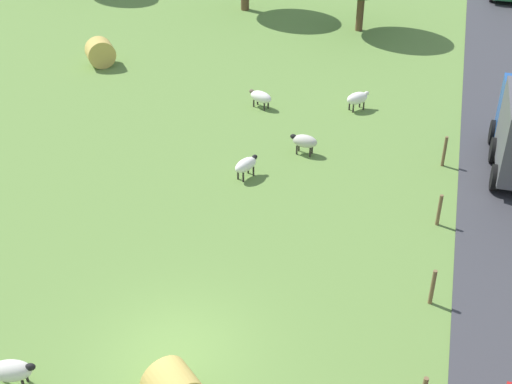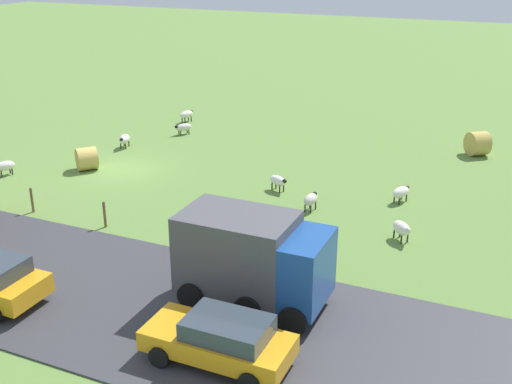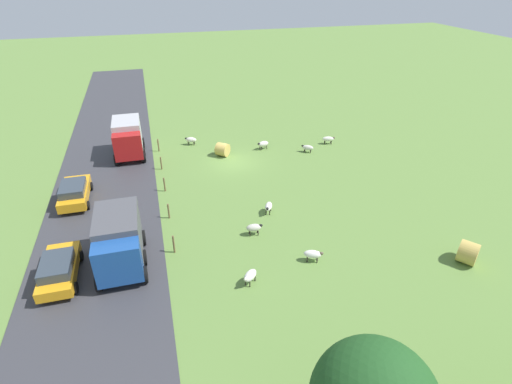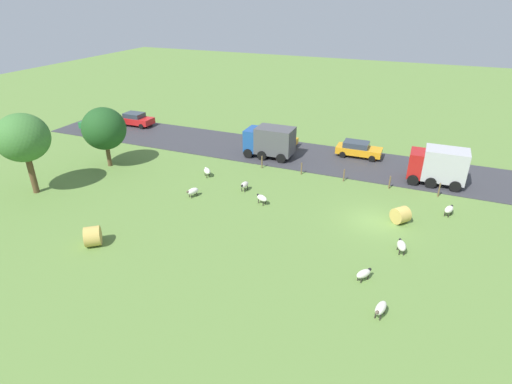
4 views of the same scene
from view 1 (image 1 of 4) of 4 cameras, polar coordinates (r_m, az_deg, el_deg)
The scene contains 10 objects.
ground_plane at distance 18.71m, azimuth -6.67°, elevation -13.01°, with size 160.00×160.00×0.00m, color olive.
sheep_0 at distance 30.48m, azimuth 0.39°, elevation 7.91°, with size 1.22×0.89×0.76m.
sheep_2 at distance 25.22m, azimuth -0.84°, elevation 2.28°, with size 0.88×1.16×0.78m.
sheep_4 at distance 26.81m, azimuth 4.05°, elevation 4.23°, with size 1.12×0.60×0.82m.
sheep_5 at distance 30.56m, azimuth 8.43°, elevation 7.71°, with size 1.10×1.09×0.82m.
sheep_7 at distance 18.42m, azimuth -19.71°, elevation -13.81°, with size 1.24×0.83×0.81m.
hay_bale_1 at distance 35.68m, azimuth -12.81°, elevation 11.24°, with size 1.37×1.37×1.03m, color tan.
fence_post_2 at distance 20.19m, azimuth 14.46°, elevation -7.66°, with size 0.12×0.12×1.18m, color brown.
fence_post_3 at distance 23.44m, azimuth 14.99°, elevation -1.46°, with size 0.12×0.12×1.17m, color brown.
fence_post_4 at distance 26.87m, azimuth 15.39°, elevation 3.28°, with size 0.12×0.12×1.24m, color brown.
Camera 1 is at (5.46, -11.90, 13.37)m, focal length 48.14 mm.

